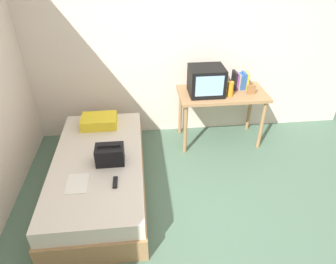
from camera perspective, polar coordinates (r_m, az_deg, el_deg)
The scene contains 12 objects.
ground_plane at distance 3.17m, azimuth 5.63°, elevation -18.58°, with size 8.00×8.00×0.00m, color #4C6B56.
wall_back at distance 4.12m, azimuth 1.24°, elevation 16.43°, with size 5.20×0.10×2.60m, color beige.
bed at distance 3.53m, azimuth -12.86°, elevation -7.79°, with size 1.00×2.00×0.45m.
desk at distance 4.10m, azimuth 10.19°, elevation 6.23°, with size 1.16×0.60×0.76m.
tv at distance 3.92m, azimuth 7.31°, elevation 9.66°, with size 0.44×0.39×0.36m.
water_bottle at distance 3.94m, azimuth 11.78°, elevation 8.04°, with size 0.08×0.08×0.19m, color orange.
book_row at distance 4.18m, azimuth 13.55°, elevation 9.51°, with size 0.19×0.16×0.24m.
picture_frame at distance 4.07m, azimuth 15.59°, elevation 7.77°, with size 0.11×0.02×0.12m, color olive.
pillow at distance 3.92m, azimuth -12.98°, elevation 2.03°, with size 0.44×0.31×0.13m, color yellow.
handbag at distance 3.24m, azimuth -11.01°, elevation -4.25°, with size 0.30×0.20×0.23m.
magazine at distance 3.11m, azimuth -16.88°, elevation -9.36°, with size 0.21×0.29×0.01m, color white.
remote_dark at distance 3.03m, azimuth -10.02°, elevation -9.42°, with size 0.04×0.16×0.02m, color black.
Camera 1 is at (-0.50, -1.91, 2.48)m, focal length 31.98 mm.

